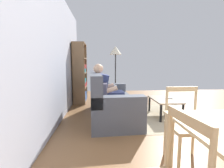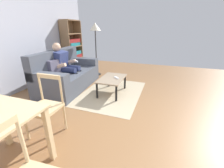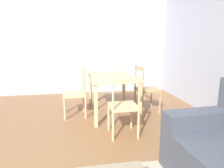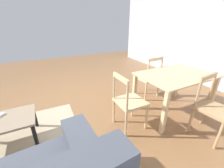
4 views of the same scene
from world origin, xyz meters
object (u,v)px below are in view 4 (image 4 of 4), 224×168
at_px(dining_table, 175,80).
at_px(dining_chair_near_wall, 213,108).
at_px(dining_chair_by_doorway, 148,78).
at_px(dining_chair_facing_couch, 129,102).

xyz_separation_m(dining_table, dining_chair_near_wall, (0.00, 0.70, -0.18)).
xyz_separation_m(dining_chair_near_wall, dining_chair_by_doorway, (-0.00, -1.40, -0.01)).
distance_m(dining_table, dining_chair_near_wall, 0.72).
relative_size(dining_table, dining_chair_near_wall, 1.39).
bearing_deg(dining_chair_facing_couch, dining_chair_near_wall, 144.24).
bearing_deg(dining_chair_near_wall, dining_table, -90.23).
relative_size(dining_chair_near_wall, dining_chair_facing_couch, 1.01).
height_order(dining_table, dining_chair_facing_couch, dining_chair_facing_couch).
xyz_separation_m(dining_table, dining_chair_facing_couch, (0.97, 0.00, -0.18)).
bearing_deg(dining_chair_near_wall, dining_chair_by_doorway, -90.20).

